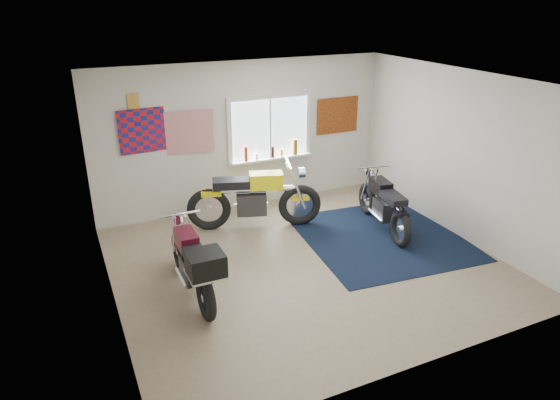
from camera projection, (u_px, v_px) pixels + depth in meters
name	position (u px, v px, depth m)	size (l,w,h in m)	color
ground	(306.00, 263.00, 7.51)	(5.50, 5.50, 0.00)	#9E896B
room_shell	(308.00, 159.00, 6.88)	(5.50, 5.50, 5.50)	white
navy_rug	(382.00, 237.00, 8.30)	(2.50, 2.60, 0.01)	black
window_assembly	(270.00, 133.00, 9.25)	(1.66, 0.17, 1.26)	white
oil_bottles	(276.00, 151.00, 9.36)	(1.08, 0.09, 0.30)	maroon
flag_display	(133.00, 101.00, 8.04)	(1.60, 0.10, 1.17)	red
triumph_poster	(337.00, 115.00, 9.75)	(0.90, 0.03, 0.70)	#A54C14
yellow_triumph	(254.00, 199.00, 8.49)	(2.24, 0.93, 1.16)	black
black_chrome_bike	(384.00, 206.00, 8.46)	(0.61, 1.90, 0.98)	black
maroon_tourer	(194.00, 264.00, 6.47)	(0.58, 1.92, 0.98)	black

